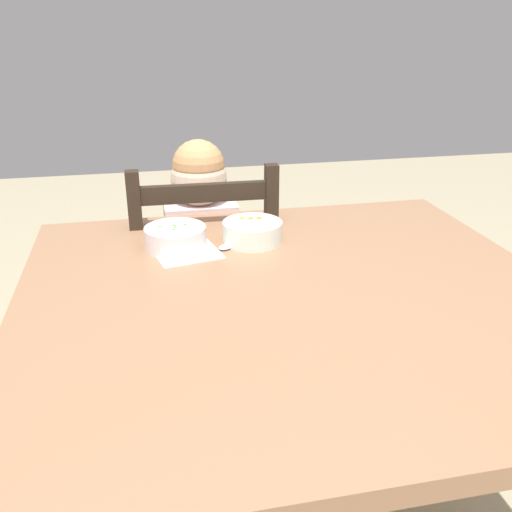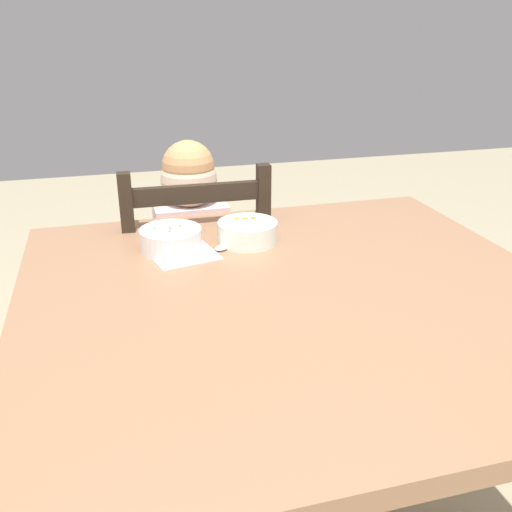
% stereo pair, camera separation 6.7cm
% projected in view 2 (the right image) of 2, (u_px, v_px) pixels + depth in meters
% --- Properties ---
extents(dining_table, '(1.16, 1.10, 0.74)m').
position_uv_depth(dining_table, '(295.00, 330.00, 1.24)').
color(dining_table, '#9D704F').
rests_on(dining_table, ground).
extents(dining_chair, '(0.43, 0.43, 0.90)m').
position_uv_depth(dining_chair, '(195.00, 298.00, 1.82)').
color(dining_chair, '#2C2218').
rests_on(dining_chair, ground).
extents(child_figure, '(0.32, 0.31, 0.95)m').
position_uv_depth(child_figure, '(193.00, 246.00, 1.74)').
color(child_figure, silver).
rests_on(child_figure, ground).
extents(bowl_of_peas, '(0.15, 0.15, 0.06)m').
position_uv_depth(bowl_of_peas, '(171.00, 239.00, 1.40)').
color(bowl_of_peas, white).
rests_on(bowl_of_peas, dining_table).
extents(bowl_of_carrots, '(0.15, 0.15, 0.06)m').
position_uv_depth(bowl_of_carrots, '(248.00, 231.00, 1.45)').
color(bowl_of_carrots, white).
rests_on(bowl_of_carrots, dining_table).
extents(spoon, '(0.12, 0.11, 0.01)m').
position_uv_depth(spoon, '(227.00, 245.00, 1.42)').
color(spoon, silver).
rests_on(spoon, dining_table).
extents(paper_napkin, '(0.18, 0.17, 0.00)m').
position_uv_depth(paper_napkin, '(184.00, 255.00, 1.38)').
color(paper_napkin, white).
rests_on(paper_napkin, dining_table).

